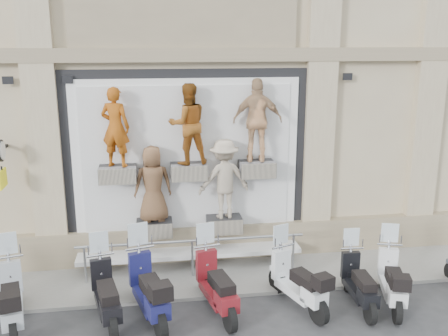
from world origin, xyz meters
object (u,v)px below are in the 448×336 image
(scooter_c, at_px, (10,287))
(scooter_g, at_px, (298,272))
(scooter_e, at_px, (148,278))
(scooter_h, at_px, (360,273))
(scooter_i, at_px, (393,270))
(guard_rail, at_px, (192,259))
(clock_sign_bracket, at_px, (1,157))
(scooter_f, at_px, (216,274))
(scooter_d, at_px, (105,283))

(scooter_c, xyz_separation_m, scooter_g, (5.38, -0.09, -0.04))
(scooter_e, bearing_deg, scooter_c, 163.33)
(scooter_h, bearing_deg, scooter_i, -0.95)
(scooter_i, bearing_deg, scooter_c, -165.44)
(guard_rail, bearing_deg, scooter_e, -122.23)
(clock_sign_bracket, height_order, scooter_h, clock_sign_bracket)
(scooter_e, relative_size, scooter_h, 1.19)
(clock_sign_bracket, distance_m, scooter_g, 6.50)
(guard_rail, height_order, scooter_f, scooter_f)
(scooter_e, xyz_separation_m, scooter_i, (4.78, -0.20, -0.10))
(scooter_c, height_order, scooter_g, scooter_c)
(clock_sign_bracket, bearing_deg, scooter_d, -42.41)
(scooter_c, xyz_separation_m, scooter_i, (7.26, -0.29, -0.06))
(clock_sign_bracket, distance_m, scooter_f, 5.07)
(scooter_g, height_order, scooter_h, scooter_g)
(guard_rail, bearing_deg, scooter_h, -27.98)
(scooter_f, bearing_deg, scooter_e, 170.40)
(scooter_h, distance_m, scooter_i, 0.67)
(scooter_d, bearing_deg, scooter_g, -13.01)
(scooter_g, height_order, scooter_i, scooter_g)
(scooter_f, relative_size, scooter_i, 1.07)
(scooter_f, bearing_deg, scooter_i, -15.83)
(scooter_c, height_order, scooter_d, scooter_c)
(scooter_f, distance_m, scooter_h, 2.83)
(scooter_d, height_order, scooter_i, scooter_d)
(guard_rail, relative_size, scooter_e, 2.42)
(clock_sign_bracket, relative_size, scooter_i, 0.55)
(scooter_f, bearing_deg, scooter_g, -13.71)
(scooter_g, bearing_deg, clock_sign_bracket, 141.88)
(guard_rail, distance_m, scooter_h, 3.58)
(scooter_f, height_order, scooter_g, scooter_f)
(guard_rail, relative_size, clock_sign_bracket, 4.96)
(scooter_c, xyz_separation_m, scooter_h, (6.59, -0.24, -0.10))
(clock_sign_bracket, relative_size, scooter_f, 0.51)
(clock_sign_bracket, xyz_separation_m, scooter_d, (2.15, -1.97, -2.02))
(clock_sign_bracket, xyz_separation_m, scooter_i, (7.72, -2.19, -2.05))
(scooter_e, height_order, scooter_i, scooter_e)
(scooter_g, xyz_separation_m, scooter_h, (1.21, -0.14, -0.05))
(scooter_f, relative_size, scooter_g, 1.05)
(guard_rail, xyz_separation_m, scooter_i, (3.82, -1.72, 0.29))
(scooter_e, height_order, scooter_h, scooter_e)
(clock_sign_bracket, relative_size, scooter_d, 0.53)
(guard_rail, bearing_deg, clock_sign_bracket, 173.16)
(scooter_c, distance_m, scooter_e, 2.48)
(scooter_d, bearing_deg, scooter_e, -14.09)
(clock_sign_bracket, xyz_separation_m, scooter_c, (0.46, -1.90, -1.99))
(scooter_d, xyz_separation_m, scooter_e, (0.79, -0.02, 0.06))
(scooter_f, height_order, scooter_h, scooter_f)
(scooter_d, distance_m, scooter_g, 3.68)
(clock_sign_bracket, height_order, scooter_e, clock_sign_bracket)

